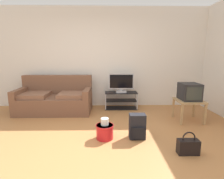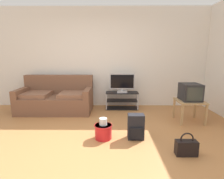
% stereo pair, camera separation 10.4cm
% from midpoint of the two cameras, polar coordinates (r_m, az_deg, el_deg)
% --- Properties ---
extents(ground_plane, '(9.00, 9.80, 0.02)m').
position_cam_midpoint_polar(ground_plane, '(2.92, -9.08, -18.41)').
color(ground_plane, '#B27542').
extents(wall_back, '(9.00, 0.10, 2.70)m').
position_cam_midpoint_polar(wall_back, '(4.99, -5.69, 10.13)').
color(wall_back, silver).
rests_on(wall_back, ground_plane).
extents(couch, '(1.81, 0.90, 0.90)m').
position_cam_midpoint_polar(couch, '(4.75, -18.48, -2.92)').
color(couch, brown).
rests_on(couch, ground_plane).
extents(tv_stand, '(0.86, 0.36, 0.45)m').
position_cam_midpoint_polar(tv_stand, '(4.77, 2.30, -3.52)').
color(tv_stand, black).
rests_on(tv_stand, ground_plane).
extents(flat_tv, '(0.66, 0.22, 0.50)m').
position_cam_midpoint_polar(flat_tv, '(4.65, 2.36, 2.09)').
color(flat_tv, '#B2B2B7').
rests_on(flat_tv, tv_stand).
extents(side_table, '(0.54, 0.54, 0.47)m').
position_cam_midpoint_polar(side_table, '(4.16, 22.99, -4.06)').
color(side_table, tan).
rests_on(side_table, ground_plane).
extents(crt_tv, '(0.39, 0.44, 0.36)m').
position_cam_midpoint_polar(crt_tv, '(4.12, 23.16, -0.62)').
color(crt_tv, '#232326').
rests_on(crt_tv, side_table).
extents(backpack, '(0.28, 0.25, 0.43)m').
position_cam_midpoint_polar(backpack, '(3.12, 7.21, -11.81)').
color(backpack, black).
rests_on(backpack, ground_plane).
extents(handbag, '(0.30, 0.13, 0.34)m').
position_cam_midpoint_polar(handbag, '(2.88, 22.46, -16.62)').
color(handbag, black).
rests_on(handbag, ground_plane).
extents(cleaning_bucket, '(0.31, 0.31, 0.37)m').
position_cam_midpoint_polar(cleaning_bucket, '(3.11, -3.34, -13.07)').
color(cleaning_bucket, red).
rests_on(cleaning_bucket, ground_plane).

